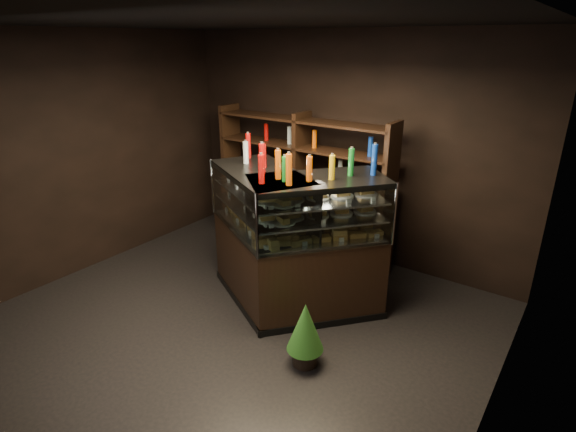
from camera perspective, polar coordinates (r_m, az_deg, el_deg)
The scene contains 7 objects.
ground at distance 4.89m, azimuth -8.44°, elevation -14.56°, with size 5.00×5.00×0.00m, color black.
room_shell at distance 4.07m, azimuth -9.92°, elevation 8.14°, with size 5.02×5.02×3.01m.
display_case at distance 5.06m, azimuth 0.12°, elevation -6.05°, with size 2.18×1.56×1.57m.
food_display at distance 4.79m, azimuth 0.10°, elevation 0.97°, with size 1.77×1.09×0.48m.
bottles_top at distance 4.64m, azimuth 0.14°, elevation 7.00°, with size 1.60×0.95×0.30m.
potted_conifer at distance 4.22m, azimuth 2.22°, elevation -13.78°, with size 0.35×0.35×0.74m.
back_shelving at distance 6.23m, azimuth 1.64°, elevation 0.22°, with size 2.58×0.43×2.00m.
Camera 1 is at (2.84, -2.78, 2.86)m, focal length 28.00 mm.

